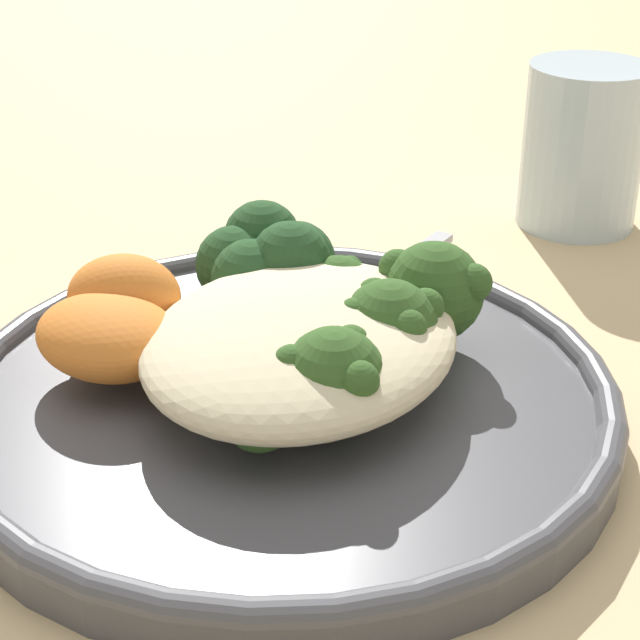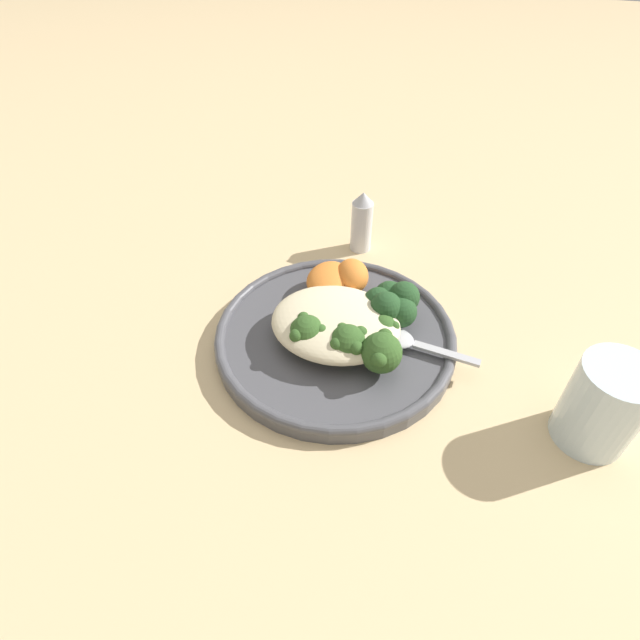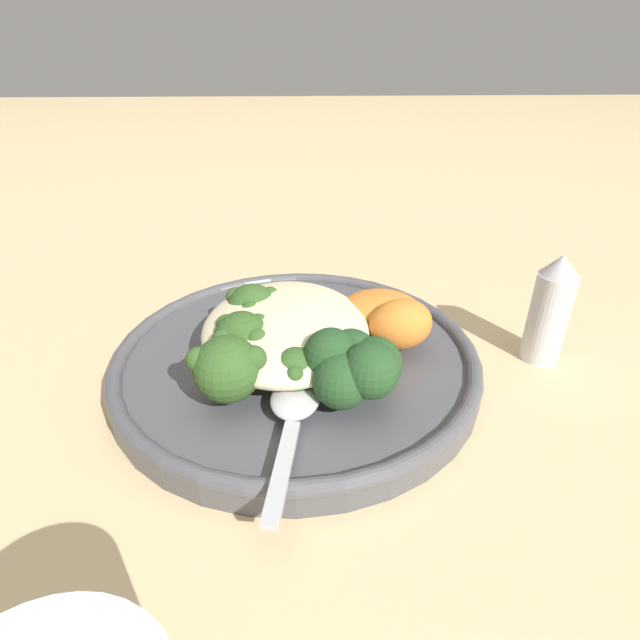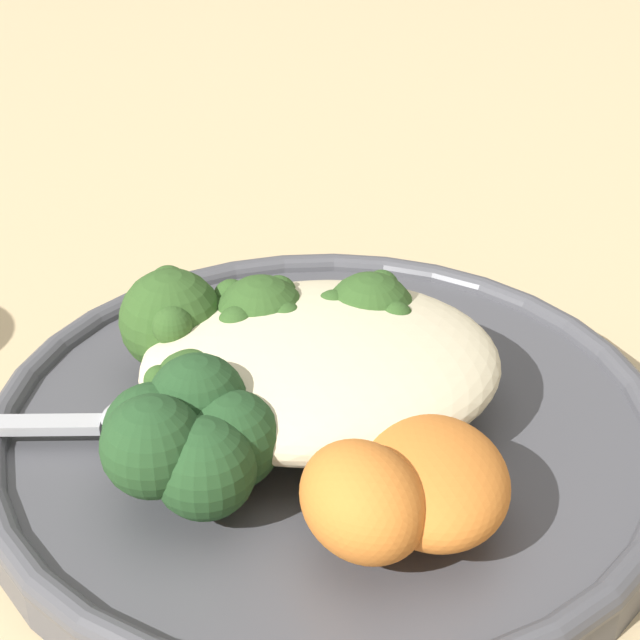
{
  "view_description": "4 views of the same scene",
  "coord_description": "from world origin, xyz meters",
  "px_view_note": "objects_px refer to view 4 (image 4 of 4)",
  "views": [
    {
      "loc": [
        0.34,
        0.17,
        0.24
      ],
      "look_at": [
        0.01,
        0.02,
        0.05
      ],
      "focal_mm": 60.0,
      "sensor_mm": 36.0,
      "label": 1
    },
    {
      "loc": [
        -0.07,
        0.39,
        0.41
      ],
      "look_at": [
        0.03,
        0.01,
        0.04
      ],
      "focal_mm": 28.0,
      "sensor_mm": 36.0,
      "label": 2
    },
    {
      "loc": [
        -0.3,
        -0.01,
        0.22
      ],
      "look_at": [
        0.02,
        -0.02,
        0.04
      ],
      "focal_mm": 28.0,
      "sensor_mm": 36.0,
      "label": 3
    },
    {
      "loc": [
        -0.05,
        -0.34,
        0.27
      ],
      "look_at": [
        0.01,
        0.01,
        0.06
      ],
      "focal_mm": 60.0,
      "sensor_mm": 36.0,
      "label": 4
    }
  ],
  "objects_px": {
    "broccoli_stalk_0": "(404,374)",
    "spoon": "(132,420)",
    "broccoli_stalk_4": "(209,392)",
    "sweet_potato_chunk_1": "(363,501)",
    "broccoli_stalk_3": "(186,331)",
    "sweet_potato_chunk_0": "(434,480)",
    "plate": "(328,431)",
    "quinoa_mound": "(321,364)",
    "broccoli_stalk_2": "(270,336)",
    "kale_tuft": "(188,437)",
    "broccoli_stalk_1": "(362,339)"
  },
  "relations": [
    {
      "from": "plate",
      "to": "quinoa_mound",
      "type": "bearing_deg",
      "value": 101.46
    },
    {
      "from": "quinoa_mound",
      "to": "kale_tuft",
      "type": "xyz_separation_m",
      "value": [
        -0.05,
        -0.04,
        0.0
      ]
    },
    {
      "from": "broccoli_stalk_4",
      "to": "sweet_potato_chunk_0",
      "type": "distance_m",
      "value": 0.1
    },
    {
      "from": "quinoa_mound",
      "to": "broccoli_stalk_3",
      "type": "height_order",
      "value": "broccoli_stalk_3"
    },
    {
      "from": "broccoli_stalk_3",
      "to": "sweet_potato_chunk_0",
      "type": "bearing_deg",
      "value": 176.98
    },
    {
      "from": "kale_tuft",
      "to": "broccoli_stalk_4",
      "type": "bearing_deg",
      "value": 75.01
    },
    {
      "from": "broccoli_stalk_0",
      "to": "sweet_potato_chunk_0",
      "type": "distance_m",
      "value": 0.07
    },
    {
      "from": "spoon",
      "to": "broccoli_stalk_4",
      "type": "bearing_deg",
      "value": -172.99
    },
    {
      "from": "quinoa_mound",
      "to": "broccoli_stalk_3",
      "type": "bearing_deg",
      "value": 150.66
    },
    {
      "from": "plate",
      "to": "broccoli_stalk_3",
      "type": "distance_m",
      "value": 0.07
    },
    {
      "from": "broccoli_stalk_0",
      "to": "spoon",
      "type": "distance_m",
      "value": 0.11
    },
    {
      "from": "broccoli_stalk_2",
      "to": "kale_tuft",
      "type": "bearing_deg",
      "value": 133.47
    },
    {
      "from": "plate",
      "to": "broccoli_stalk_4",
      "type": "bearing_deg",
      "value": -179.45
    },
    {
      "from": "broccoli_stalk_0",
      "to": "broccoli_stalk_4",
      "type": "height_order",
      "value": "broccoli_stalk_4"
    },
    {
      "from": "quinoa_mound",
      "to": "broccoli_stalk_1",
      "type": "distance_m",
      "value": 0.02
    },
    {
      "from": "quinoa_mound",
      "to": "broccoli_stalk_0",
      "type": "xyz_separation_m",
      "value": [
        0.03,
        -0.0,
        -0.01
      ]
    },
    {
      "from": "plate",
      "to": "kale_tuft",
      "type": "height_order",
      "value": "kale_tuft"
    },
    {
      "from": "sweet_potato_chunk_1",
      "to": "broccoli_stalk_2",
      "type": "bearing_deg",
      "value": 99.28
    },
    {
      "from": "broccoli_stalk_0",
      "to": "broccoli_stalk_1",
      "type": "xyz_separation_m",
      "value": [
        -0.01,
        0.02,
        0.01
      ]
    },
    {
      "from": "broccoli_stalk_4",
      "to": "sweet_potato_chunk_0",
      "type": "bearing_deg",
      "value": 163.78
    },
    {
      "from": "sweet_potato_chunk_0",
      "to": "spoon",
      "type": "xyz_separation_m",
      "value": [
        -0.1,
        0.07,
        -0.01
      ]
    },
    {
      "from": "broccoli_stalk_3",
      "to": "broccoli_stalk_4",
      "type": "relative_size",
      "value": 1.38
    },
    {
      "from": "quinoa_mound",
      "to": "spoon",
      "type": "height_order",
      "value": "quinoa_mound"
    },
    {
      "from": "sweet_potato_chunk_0",
      "to": "spoon",
      "type": "relative_size",
      "value": 0.54
    },
    {
      "from": "plate",
      "to": "quinoa_mound",
      "type": "height_order",
      "value": "quinoa_mound"
    },
    {
      "from": "broccoli_stalk_4",
      "to": "sweet_potato_chunk_0",
      "type": "xyz_separation_m",
      "value": [
        0.07,
        -0.07,
        0.0
      ]
    },
    {
      "from": "plate",
      "to": "spoon",
      "type": "height_order",
      "value": "spoon"
    },
    {
      "from": "broccoli_stalk_0",
      "to": "sweet_potato_chunk_1",
      "type": "relative_size",
      "value": 1.73
    },
    {
      "from": "broccoli_stalk_4",
      "to": "spoon",
      "type": "distance_m",
      "value": 0.03
    },
    {
      "from": "broccoli_stalk_4",
      "to": "sweet_potato_chunk_1",
      "type": "distance_m",
      "value": 0.09
    },
    {
      "from": "plate",
      "to": "kale_tuft",
      "type": "relative_size",
      "value": 4.24
    },
    {
      "from": "broccoli_stalk_1",
      "to": "spoon",
      "type": "xyz_separation_m",
      "value": [
        -0.09,
        -0.02,
        -0.01
      ]
    },
    {
      "from": "plate",
      "to": "spoon",
      "type": "relative_size",
      "value": 2.32
    },
    {
      "from": "broccoli_stalk_0",
      "to": "broccoli_stalk_1",
      "type": "bearing_deg",
      "value": 89.81
    },
    {
      "from": "broccoli_stalk_1",
      "to": "sweet_potato_chunk_1",
      "type": "bearing_deg",
      "value": -164.96
    },
    {
      "from": "sweet_potato_chunk_0",
      "to": "kale_tuft",
      "type": "xyz_separation_m",
      "value": [
        -0.08,
        0.03,
        0.01
      ]
    },
    {
      "from": "plate",
      "to": "broccoli_stalk_3",
      "type": "bearing_deg",
      "value": 145.51
    },
    {
      "from": "broccoli_stalk_3",
      "to": "spoon",
      "type": "relative_size",
      "value": 0.92
    },
    {
      "from": "broccoli_stalk_0",
      "to": "broccoli_stalk_2",
      "type": "bearing_deg",
      "value": 117.64
    },
    {
      "from": "plate",
      "to": "broccoli_stalk_4",
      "type": "relative_size",
      "value": 3.48
    },
    {
      "from": "broccoli_stalk_1",
      "to": "quinoa_mound",
      "type": "bearing_deg",
      "value": 153.4
    },
    {
      "from": "broccoli_stalk_2",
      "to": "sweet_potato_chunk_0",
      "type": "distance_m",
      "value": 0.1
    },
    {
      "from": "sweet_potato_chunk_1",
      "to": "plate",
      "type": "bearing_deg",
      "value": 88.65
    },
    {
      "from": "broccoli_stalk_1",
      "to": "sweet_potato_chunk_0",
      "type": "bearing_deg",
      "value": -148.97
    },
    {
      "from": "quinoa_mound",
      "to": "sweet_potato_chunk_0",
      "type": "xyz_separation_m",
      "value": [
        0.03,
        -0.07,
        -0.0
      ]
    },
    {
      "from": "quinoa_mound",
      "to": "spoon",
      "type": "relative_size",
      "value": 1.21
    },
    {
      "from": "broccoli_stalk_2",
      "to": "broccoli_stalk_3",
      "type": "height_order",
      "value": "broccoli_stalk_3"
    },
    {
      "from": "broccoli_stalk_0",
      "to": "broccoli_stalk_4",
      "type": "bearing_deg",
      "value": 147.2
    },
    {
      "from": "spoon",
      "to": "plate",
      "type": "bearing_deg",
      "value": -171.73
    },
    {
      "from": "broccoli_stalk_1",
      "to": "broccoli_stalk_4",
      "type": "bearing_deg",
      "value": 135.52
    }
  ]
}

